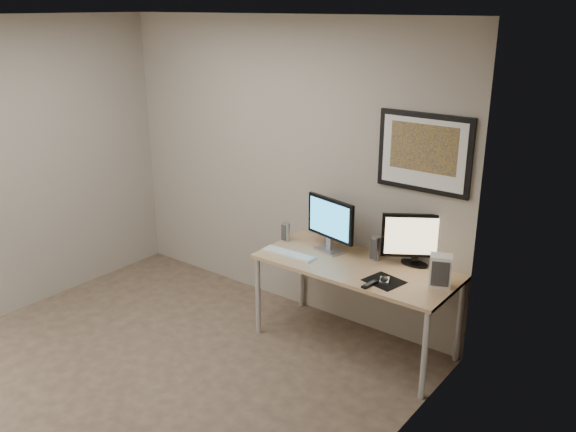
# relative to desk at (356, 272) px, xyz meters

# --- Properties ---
(floor) EXTENTS (3.60, 3.60, 0.00)m
(floor) POSITION_rel_desk_xyz_m (-1.00, -1.35, -0.66)
(floor) COLOR #4A382E
(floor) RESTS_ON ground
(room) EXTENTS (3.60, 3.60, 3.60)m
(room) POSITION_rel_desk_xyz_m (-1.00, -0.90, 0.98)
(room) COLOR white
(room) RESTS_ON ground
(desk) EXTENTS (1.60, 0.70, 0.73)m
(desk) POSITION_rel_desk_xyz_m (0.00, 0.00, 0.00)
(desk) COLOR tan
(desk) RESTS_ON floor
(framed_art) EXTENTS (0.75, 0.04, 0.60)m
(framed_art) POSITION_rel_desk_xyz_m (0.35, 0.33, 0.96)
(framed_art) COLOR black
(framed_art) RESTS_ON room
(monitor_large) EXTENTS (0.50, 0.21, 0.46)m
(monitor_large) POSITION_rel_desk_xyz_m (-0.32, 0.11, 0.32)
(monitor_large) COLOR #A8A8AC
(monitor_large) RESTS_ON desk
(monitor_tv) EXTENTS (0.47, 0.32, 0.42)m
(monitor_tv) POSITION_rel_desk_xyz_m (0.36, 0.28, 0.29)
(monitor_tv) COLOR black
(monitor_tv) RESTS_ON desk
(speaker_left) EXTENTS (0.07, 0.07, 0.16)m
(speaker_left) POSITION_rel_desk_xyz_m (-0.76, 0.08, 0.15)
(speaker_left) COLOR #A8A8AC
(speaker_left) RESTS_ON desk
(speaker_right) EXTENTS (0.09, 0.09, 0.20)m
(speaker_right) POSITION_rel_desk_xyz_m (0.06, 0.18, 0.16)
(speaker_right) COLOR #A8A8AC
(speaker_right) RESTS_ON desk
(phone_dock) EXTENTS (0.07, 0.07, 0.14)m
(phone_dock) POSITION_rel_desk_xyz_m (-0.35, 0.15, 0.14)
(phone_dock) COLOR black
(phone_dock) RESTS_ON desk
(keyboard) EXTENTS (0.48, 0.14, 0.02)m
(keyboard) POSITION_rel_desk_xyz_m (-0.55, -0.16, 0.07)
(keyboard) COLOR silver
(keyboard) RESTS_ON desk
(mousepad) EXTENTS (0.30, 0.28, 0.00)m
(mousepad) POSITION_rel_desk_xyz_m (0.32, -0.14, 0.07)
(mousepad) COLOR black
(mousepad) RESTS_ON desk
(mouse) EXTENTS (0.10, 0.12, 0.04)m
(mouse) POSITION_rel_desk_xyz_m (0.33, -0.15, 0.09)
(mouse) COLOR black
(mouse) RESTS_ON mousepad
(remote) EXTENTS (0.06, 0.16, 0.02)m
(remote) POSITION_rel_desk_xyz_m (0.27, -0.26, 0.08)
(remote) COLOR black
(remote) RESTS_ON desk
(fan_unit) EXTENTS (0.19, 0.17, 0.24)m
(fan_unit) POSITION_rel_desk_xyz_m (0.68, 0.04, 0.19)
(fan_unit) COLOR white
(fan_unit) RESTS_ON desk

